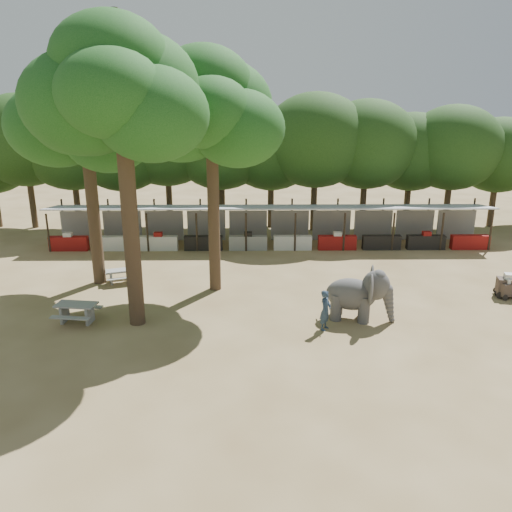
{
  "coord_description": "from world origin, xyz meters",
  "views": [
    {
      "loc": [
        -1.28,
        -17.23,
        8.79
      ],
      "look_at": [
        -1.0,
        5.0,
        2.0
      ],
      "focal_mm": 35.0,
      "sensor_mm": 36.0,
      "label": 1
    }
  ],
  "objects_px": {
    "yard_tree_back": "(208,110)",
    "picnic_table_near": "(77,310)",
    "handler": "(325,310)",
    "picnic_table_far": "(120,274)",
    "elephant": "(360,294)",
    "cart_front": "(509,285)",
    "yard_tree_center": "(118,92)",
    "yard_tree_left": "(83,117)",
    "cart_back": "(509,288)"
  },
  "relations": [
    {
      "from": "yard_tree_back",
      "to": "picnic_table_near",
      "type": "distance_m",
      "value": 10.48
    },
    {
      "from": "yard_tree_back",
      "to": "picnic_table_near",
      "type": "height_order",
      "value": "yard_tree_back"
    },
    {
      "from": "handler",
      "to": "picnic_table_far",
      "type": "height_order",
      "value": "handler"
    },
    {
      "from": "elephant",
      "to": "cart_front",
      "type": "bearing_deg",
      "value": 32.48
    },
    {
      "from": "yard_tree_center",
      "to": "picnic_table_far",
      "type": "distance_m",
      "value": 10.13
    },
    {
      "from": "yard_tree_center",
      "to": "handler",
      "type": "bearing_deg",
      "value": -6.44
    },
    {
      "from": "yard_tree_left",
      "to": "handler",
      "type": "height_order",
      "value": "yard_tree_left"
    },
    {
      "from": "elephant",
      "to": "handler",
      "type": "relative_size",
      "value": 1.82
    },
    {
      "from": "cart_front",
      "to": "cart_back",
      "type": "relative_size",
      "value": 1.22
    },
    {
      "from": "yard_tree_left",
      "to": "handler",
      "type": "distance_m",
      "value": 14.4
    },
    {
      "from": "yard_tree_center",
      "to": "cart_back",
      "type": "height_order",
      "value": "yard_tree_center"
    },
    {
      "from": "yard_tree_center",
      "to": "yard_tree_back",
      "type": "xyz_separation_m",
      "value": [
        3.0,
        4.0,
        -0.67
      ]
    },
    {
      "from": "picnic_table_near",
      "to": "cart_back",
      "type": "xyz_separation_m",
      "value": [
        19.45,
        2.54,
        -0.07
      ]
    },
    {
      "from": "handler",
      "to": "cart_back",
      "type": "xyz_separation_m",
      "value": [
        9.17,
        3.34,
        -0.36
      ]
    },
    {
      "from": "handler",
      "to": "picnic_table_far",
      "type": "distance_m",
      "value": 11.23
    },
    {
      "from": "yard_tree_center",
      "to": "yard_tree_back",
      "type": "relative_size",
      "value": 1.06
    },
    {
      "from": "yard_tree_left",
      "to": "picnic_table_far",
      "type": "relative_size",
      "value": 6.38
    },
    {
      "from": "yard_tree_left",
      "to": "yard_tree_back",
      "type": "xyz_separation_m",
      "value": [
        6.0,
        -1.0,
        0.34
      ]
    },
    {
      "from": "yard_tree_left",
      "to": "yard_tree_center",
      "type": "xyz_separation_m",
      "value": [
        3.0,
        -5.0,
        1.01
      ]
    },
    {
      "from": "yard_tree_left",
      "to": "cart_back",
      "type": "relative_size",
      "value": 10.14
    },
    {
      "from": "picnic_table_near",
      "to": "picnic_table_far",
      "type": "relative_size",
      "value": 1.07
    },
    {
      "from": "picnic_table_far",
      "to": "cart_back",
      "type": "xyz_separation_m",
      "value": [
        18.85,
        -2.33,
        0.02
      ]
    },
    {
      "from": "handler",
      "to": "cart_front",
      "type": "bearing_deg",
      "value": -38.35
    },
    {
      "from": "yard_tree_left",
      "to": "cart_back",
      "type": "distance_m",
      "value": 21.65
    },
    {
      "from": "elephant",
      "to": "picnic_table_far",
      "type": "distance_m",
      "value": 12.21
    },
    {
      "from": "yard_tree_back",
      "to": "cart_back",
      "type": "distance_m",
      "value": 16.28
    },
    {
      "from": "elephant",
      "to": "picnic_table_near",
      "type": "xyz_separation_m",
      "value": [
        -11.86,
        -0.2,
        -0.58
      ]
    },
    {
      "from": "yard_tree_center",
      "to": "yard_tree_back",
      "type": "distance_m",
      "value": 5.04
    },
    {
      "from": "yard_tree_left",
      "to": "yard_tree_back",
      "type": "relative_size",
      "value": 0.97
    },
    {
      "from": "cart_front",
      "to": "yard_tree_left",
      "type": "bearing_deg",
      "value": -173.55
    },
    {
      "from": "elephant",
      "to": "picnic_table_near",
      "type": "relative_size",
      "value": 1.64
    },
    {
      "from": "elephant",
      "to": "yard_tree_left",
      "type": "bearing_deg",
      "value": 173.26
    },
    {
      "from": "cart_back",
      "to": "yard_tree_back",
      "type": "bearing_deg",
      "value": 162.3
    },
    {
      "from": "yard_tree_back",
      "to": "picnic_table_near",
      "type": "relative_size",
      "value": 6.12
    },
    {
      "from": "elephant",
      "to": "picnic_table_near",
      "type": "height_order",
      "value": "elephant"
    },
    {
      "from": "handler",
      "to": "picnic_table_near",
      "type": "xyz_separation_m",
      "value": [
        -10.28,
        0.8,
        -0.29
      ]
    },
    {
      "from": "yard_tree_left",
      "to": "picnic_table_near",
      "type": "height_order",
      "value": "yard_tree_left"
    },
    {
      "from": "yard_tree_back",
      "to": "cart_front",
      "type": "bearing_deg",
      "value": -5.79
    },
    {
      "from": "yard_tree_left",
      "to": "yard_tree_back",
      "type": "bearing_deg",
      "value": -9.46
    },
    {
      "from": "elephant",
      "to": "picnic_table_near",
      "type": "bearing_deg",
      "value": -164.34
    },
    {
      "from": "yard_tree_back",
      "to": "picnic_table_near",
      "type": "bearing_deg",
      "value": -142.82
    },
    {
      "from": "elephant",
      "to": "handler",
      "type": "bearing_deg",
      "value": -132.88
    },
    {
      "from": "yard_tree_left",
      "to": "elephant",
      "type": "xyz_separation_m",
      "value": [
        12.46,
        -4.89,
        -7.07
      ]
    },
    {
      "from": "yard_tree_center",
      "to": "picnic_table_far",
      "type": "bearing_deg",
      "value": 110.61
    },
    {
      "from": "yard_tree_back",
      "to": "picnic_table_far",
      "type": "bearing_deg",
      "value": 170.81
    },
    {
      "from": "yard_tree_left",
      "to": "yard_tree_center",
      "type": "distance_m",
      "value": 5.92
    },
    {
      "from": "cart_front",
      "to": "cart_back",
      "type": "distance_m",
      "value": 0.17
    },
    {
      "from": "handler",
      "to": "picnic_table_near",
      "type": "relative_size",
      "value": 0.9
    },
    {
      "from": "handler",
      "to": "cart_front",
      "type": "height_order",
      "value": "handler"
    },
    {
      "from": "yard_tree_back",
      "to": "picnic_table_far",
      "type": "height_order",
      "value": "yard_tree_back"
    }
  ]
}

